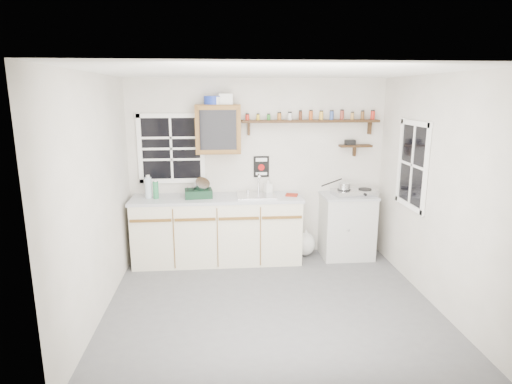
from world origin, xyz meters
TOP-DOWN VIEW (x-y plane):
  - room at (0.00, 0.00)m, footprint 3.64×3.24m
  - main_cabinet at (-0.58, 1.30)m, footprint 2.31×0.63m
  - right_cabinet at (1.25, 1.32)m, footprint 0.73×0.57m
  - sink at (-0.05, 1.30)m, footprint 0.52×0.44m
  - upper_cabinet at (-0.55, 1.44)m, footprint 0.60×0.32m
  - upper_cabinet_clutter at (-0.55, 1.44)m, footprint 0.38×0.24m
  - spice_shelf at (0.75, 1.51)m, footprint 1.91×0.18m
  - secondary_shelf at (1.36, 1.52)m, footprint 0.45×0.16m
  - warning_sign at (0.05, 1.59)m, footprint 0.22×0.02m
  - window_back at (-1.20, 1.59)m, footprint 0.93×0.03m
  - window_right at (1.79, 0.55)m, footprint 0.03×0.78m
  - water_bottles at (-1.46, 1.30)m, footprint 0.18×0.11m
  - dish_rack at (-0.82, 1.31)m, footprint 0.39×0.31m
  - soap_bottle at (0.13, 1.46)m, footprint 0.12×0.13m
  - rag at (0.44, 1.29)m, footprint 0.19×0.18m
  - hotplate at (1.33, 1.31)m, footprint 0.63×0.39m
  - saucepan at (1.17, 1.31)m, footprint 0.36×0.27m
  - trash_bag at (0.66, 1.39)m, footprint 0.37×0.33m

SIDE VIEW (x-z plane):
  - trash_bag at x=0.66m, z-range -0.03..0.39m
  - right_cabinet at x=1.25m, z-range 0.00..0.91m
  - main_cabinet at x=-0.58m, z-range 0.00..0.92m
  - sink at x=-0.05m, z-range 0.79..1.08m
  - rag at x=0.44m, z-range 0.92..0.94m
  - hotplate at x=1.33m, z-range 0.91..0.99m
  - dish_rack at x=-0.82m, z-range 0.87..1.14m
  - soap_bottle at x=0.13m, z-range 0.92..1.13m
  - saucepan at x=1.17m, z-range 0.95..1.12m
  - water_bottles at x=-1.46m, z-range 0.90..1.21m
  - room at x=0.00m, z-range -0.02..2.52m
  - warning_sign at x=0.05m, z-range 1.13..1.43m
  - window_right at x=1.79m, z-range 0.91..1.99m
  - window_back at x=-1.20m, z-range 1.06..2.04m
  - secondary_shelf at x=1.36m, z-range 1.46..1.69m
  - upper_cabinet at x=-0.55m, z-range 1.50..2.15m
  - spice_shelf at x=0.75m, z-range 1.76..2.10m
  - upper_cabinet_clutter at x=-0.55m, z-range 2.14..2.28m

